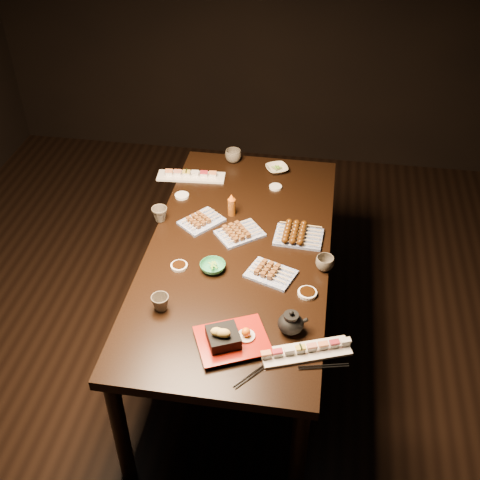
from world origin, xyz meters
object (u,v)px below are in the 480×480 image
Objects in this scene: teacup_mid_right at (325,263)px; teacup_far_left at (160,214)px; yakitori_plate_right at (271,271)px; teacup_near_left at (160,303)px; tempura_tray at (232,335)px; condiment_bottle at (232,204)px; yakitori_plate_left at (201,218)px; teapot at (291,321)px; teacup_far_right at (233,156)px; edamame_bowl_cream at (277,169)px; sushi_platter_near at (306,349)px; yakitori_plate_center at (240,230)px; sushi_platter_far at (191,174)px; dining_table at (239,303)px; edamame_bowl_green at (213,267)px.

teacup_mid_right is 0.91m from teacup_far_left.
yakitori_plate_right is 0.54m from teacup_near_left.
tempura_tray is 0.91m from condiment_bottle.
teapot is at bearing -103.24° from yakitori_plate_left.
yakitori_plate_right is at bearing 33.40° from teacup_near_left.
condiment_bottle is at bearing -81.32° from teacup_far_right.
edamame_bowl_cream is 1.51× the size of teacup_far_left.
teapot reaches higher than edamame_bowl_cream.
sushi_platter_near is at bearing -62.89° from condiment_bottle.
sushi_platter_near is at bearing -100.75° from yakitori_plate_center.
yakitori_plate_center is at bearing 72.09° from tempura_tray.
yakitori_plate_left is 2.66× the size of teacup_near_left.
teacup_mid_right is (0.05, 0.54, 0.01)m from sushi_platter_near.
sushi_platter_far is 0.30m from teacup_far_right.
dining_table is at bearing -78.68° from teacup_far_right.
teapot is at bearing -3.83° from teacup_near_left.
yakitori_plate_left is (-0.23, 0.19, 0.40)m from dining_table.
teacup_near_left is (-0.45, -0.30, 0.01)m from yakitori_plate_right.
edamame_bowl_green is at bearing -145.09° from yakitori_plate_center.
sushi_platter_near is at bearing -78.82° from edamame_bowl_cream.
teapot reaches higher than teacup_near_left.
sushi_platter_near is 1.01m from yakitori_plate_left.
dining_table is 18.54× the size of teacup_far_right.
tempura_tray is 3.62× the size of teacup_near_left.
tempura_tray reaches higher than yakitori_plate_right.
teacup_near_left is at bearing -151.28° from teacup_mid_right.
sushi_platter_near is 0.49m from yakitori_plate_right.
yakitori_plate_right is 1.68× the size of condiment_bottle.
teacup_far_left is (-0.83, 0.79, 0.02)m from sushi_platter_near.
teacup_near_left is 0.66m from teacup_far_left.
dining_table is 22.42× the size of teacup_near_left.
teacup_near_left is at bearing 91.20° from sushi_platter_far.
edamame_bowl_cream is at bearing -167.16° from sushi_platter_far.
yakitori_plate_center is 1.03× the size of yakitori_plate_right.
teacup_far_left is at bearing 135.33° from edamame_bowl_green.
teacup_far_right is at bearing 166.14° from edamame_bowl_cream.
sushi_platter_near is 1.15m from teacup_far_left.
teacup_far_right is at bearing 90.00° from sushi_platter_near.
teacup_near_left reaches higher than yakitori_plate_right.
edamame_bowl_green is at bearing 86.44° from tempura_tray.
teacup_far_left reaches higher than sushi_platter_far.
teacup_near_left reaches higher than yakitori_plate_left.
yakitori_plate_left is (-0.61, 0.81, 0.00)m from sushi_platter_near.
sushi_platter_far is at bearing 87.99° from yakitori_plate_center.
sushi_platter_near reaches higher than dining_table.
teacup_near_left is at bearing -94.77° from teacup_far_right.
edamame_bowl_cream is at bearing 67.97° from condiment_bottle.
yakitori_plate_center is 2.78× the size of teacup_near_left.
teacup_far_left is at bearing 141.75° from dining_table.
condiment_bottle is at bearing 88.34° from edamame_bowl_green.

